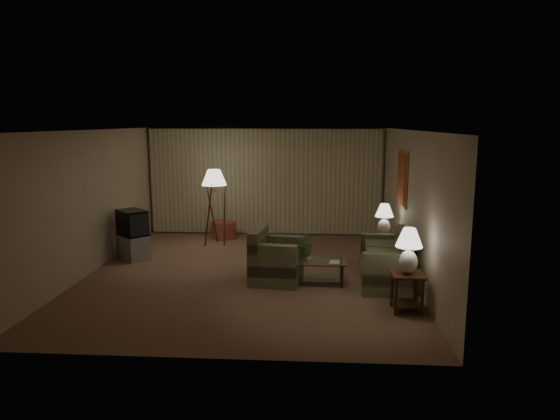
{
  "coord_description": "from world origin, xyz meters",
  "views": [
    {
      "loc": [
        1.2,
        -9.1,
        2.85
      ],
      "look_at": [
        0.57,
        0.6,
        1.13
      ],
      "focal_mm": 32.0,
      "sensor_mm": 36.0,
      "label": 1
    }
  ],
  "objects_px": {
    "table_lamp_far": "(384,217)",
    "side_table_far": "(383,244)",
    "crt_tv": "(132,223)",
    "vase": "(307,257)",
    "floor_lamp": "(215,206)",
    "tv_cabinet": "(133,247)",
    "sofa": "(384,263)",
    "ottoman": "(224,230)",
    "side_table_near": "(407,286)",
    "table_lamp_near": "(409,247)",
    "coffee_table": "(315,268)",
    "armchair": "(277,261)"
  },
  "relations": [
    {
      "from": "table_lamp_far",
      "to": "side_table_far",
      "type": "bearing_deg",
      "value": -90.0
    },
    {
      "from": "crt_tv",
      "to": "vase",
      "type": "relative_size",
      "value": 5.16
    },
    {
      "from": "crt_tv",
      "to": "vase",
      "type": "xyz_separation_m",
      "value": [
        3.67,
        -1.4,
        -0.28
      ]
    },
    {
      "from": "side_table_far",
      "to": "floor_lamp",
      "type": "distance_m",
      "value": 3.98
    },
    {
      "from": "tv_cabinet",
      "to": "vase",
      "type": "bearing_deg",
      "value": 23.19
    },
    {
      "from": "sofa",
      "to": "ottoman",
      "type": "bearing_deg",
      "value": -129.18
    },
    {
      "from": "side_table_near",
      "to": "ottoman",
      "type": "distance_m",
      "value": 5.9
    },
    {
      "from": "table_lamp_near",
      "to": "floor_lamp",
      "type": "relative_size",
      "value": 0.39
    },
    {
      "from": "floor_lamp",
      "to": "coffee_table",
      "type": "bearing_deg",
      "value": -49.33
    },
    {
      "from": "sofa",
      "to": "crt_tv",
      "type": "distance_m",
      "value": 5.23
    },
    {
      "from": "floor_lamp",
      "to": "side_table_near",
      "type": "bearing_deg",
      "value": -46.87
    },
    {
      "from": "side_table_far",
      "to": "crt_tv",
      "type": "height_order",
      "value": "crt_tv"
    },
    {
      "from": "sofa",
      "to": "side_table_far",
      "type": "distance_m",
      "value": 1.26
    },
    {
      "from": "armchair",
      "to": "table_lamp_near",
      "type": "distance_m",
      "value": 2.53
    },
    {
      "from": "table_lamp_far",
      "to": "crt_tv",
      "type": "height_order",
      "value": "table_lamp_far"
    },
    {
      "from": "coffee_table",
      "to": "side_table_far",
      "type": "bearing_deg",
      "value": 44.36
    },
    {
      "from": "side_table_far",
      "to": "tv_cabinet",
      "type": "relative_size",
      "value": 0.72
    },
    {
      "from": "sofa",
      "to": "table_lamp_far",
      "type": "relative_size",
      "value": 2.76
    },
    {
      "from": "tv_cabinet",
      "to": "table_lamp_far",
      "type": "bearing_deg",
      "value": 43.53
    },
    {
      "from": "vase",
      "to": "side_table_far",
      "type": "bearing_deg",
      "value": 41.41
    },
    {
      "from": "table_lamp_near",
      "to": "coffee_table",
      "type": "bearing_deg",
      "value": 137.84
    },
    {
      "from": "armchair",
      "to": "coffee_table",
      "type": "height_order",
      "value": "armchair"
    },
    {
      "from": "side_table_far",
      "to": "ottoman",
      "type": "xyz_separation_m",
      "value": [
        -3.63,
        2.04,
        -0.2
      ]
    },
    {
      "from": "table_lamp_far",
      "to": "coffee_table",
      "type": "height_order",
      "value": "table_lamp_far"
    },
    {
      "from": "ottoman",
      "to": "crt_tv",
      "type": "bearing_deg",
      "value": -128.26
    },
    {
      "from": "armchair",
      "to": "table_lamp_far",
      "type": "distance_m",
      "value": 2.52
    },
    {
      "from": "armchair",
      "to": "table_lamp_near",
      "type": "relative_size",
      "value": 1.62
    },
    {
      "from": "ottoman",
      "to": "vase",
      "type": "relative_size",
      "value": 4.21
    },
    {
      "from": "vase",
      "to": "side_table_near",
      "type": "bearing_deg",
      "value": -39.24
    },
    {
      "from": "side_table_far",
      "to": "table_lamp_far",
      "type": "xyz_separation_m",
      "value": [
        0.0,
        0.0,
        0.57
      ]
    },
    {
      "from": "side_table_near",
      "to": "vase",
      "type": "height_order",
      "value": "side_table_near"
    },
    {
      "from": "armchair",
      "to": "floor_lamp",
      "type": "bearing_deg",
      "value": 39.14
    },
    {
      "from": "ottoman",
      "to": "tv_cabinet",
      "type": "bearing_deg",
      "value": -128.26
    },
    {
      "from": "ottoman",
      "to": "side_table_near",
      "type": "bearing_deg",
      "value": -51.92
    },
    {
      "from": "armchair",
      "to": "coffee_table",
      "type": "relative_size",
      "value": 1.04
    },
    {
      "from": "coffee_table",
      "to": "vase",
      "type": "distance_m",
      "value": 0.26
    },
    {
      "from": "sofa",
      "to": "vase",
      "type": "xyz_separation_m",
      "value": [
        -1.38,
        -0.1,
        0.13
      ]
    },
    {
      "from": "table_lamp_far",
      "to": "vase",
      "type": "distance_m",
      "value": 2.1
    },
    {
      "from": "table_lamp_far",
      "to": "tv_cabinet",
      "type": "distance_m",
      "value": 5.25
    },
    {
      "from": "sofa",
      "to": "vase",
      "type": "distance_m",
      "value": 1.39
    },
    {
      "from": "armchair",
      "to": "ottoman",
      "type": "relative_size",
      "value": 1.81
    },
    {
      "from": "table_lamp_far",
      "to": "floor_lamp",
      "type": "xyz_separation_m",
      "value": [
        -3.71,
        1.36,
        -0.05
      ]
    },
    {
      "from": "floor_lamp",
      "to": "armchair",
      "type": "bearing_deg",
      "value": -58.43
    },
    {
      "from": "armchair",
      "to": "tv_cabinet",
      "type": "bearing_deg",
      "value": 74.22
    },
    {
      "from": "crt_tv",
      "to": "vase",
      "type": "bearing_deg",
      "value": 23.19
    },
    {
      "from": "side_table_near",
      "to": "vase",
      "type": "xyz_separation_m",
      "value": [
        -1.53,
        1.25,
        0.09
      ]
    },
    {
      "from": "side_table_near",
      "to": "table_lamp_near",
      "type": "height_order",
      "value": "table_lamp_near"
    },
    {
      "from": "tv_cabinet",
      "to": "ottoman",
      "type": "relative_size",
      "value": 1.33
    },
    {
      "from": "coffee_table",
      "to": "side_table_near",
      "type": "bearing_deg",
      "value": -42.16
    },
    {
      "from": "side_table_near",
      "to": "table_lamp_far",
      "type": "xyz_separation_m",
      "value": [
        0.0,
        2.6,
        0.57
      ]
    }
  ]
}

